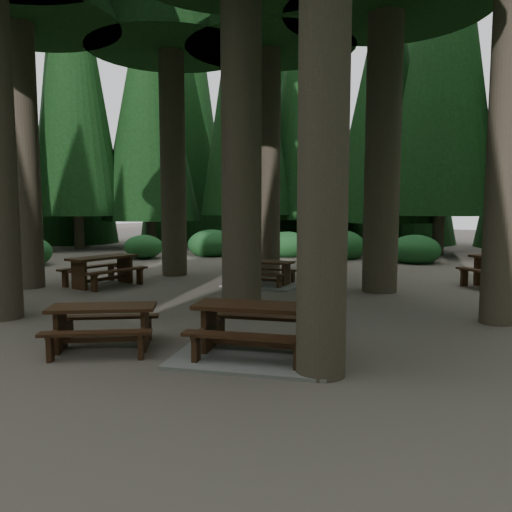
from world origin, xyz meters
The scene contains 7 objects.
ground centered at (0.00, 0.00, 0.00)m, with size 80.00×80.00×0.00m, color #575147.
picnic_table_a centered at (2.80, -2.28, 0.27)m, with size 2.84×2.60×0.79m.
picnic_table_b centered at (-4.36, 0.76, 0.55)m, with size 1.62×1.98×0.83m.
picnic_table_c centered at (-0.64, 3.37, 0.22)m, with size 2.26×1.96×0.69m.
picnic_table_d centered at (5.12, 6.37, 0.57)m, with size 2.55×2.47×0.86m.
picnic_table_e centered at (0.65, -3.34, 0.46)m, with size 2.08×2.03×0.70m.
shrub_ring centered at (0.70, 0.75, 0.40)m, with size 23.86×24.64×1.49m.
Camera 1 is at (6.88, -8.38, 2.27)m, focal length 35.00 mm.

